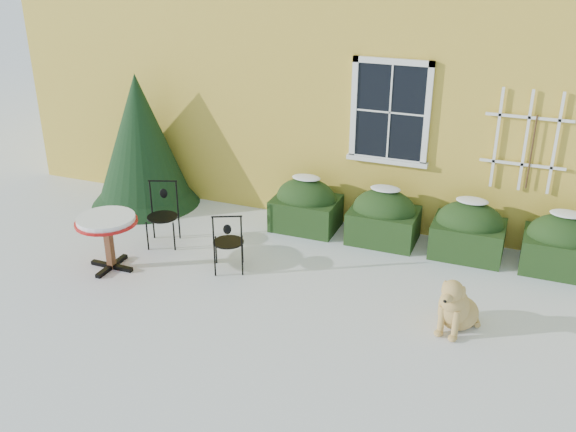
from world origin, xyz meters
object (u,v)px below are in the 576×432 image
at_px(patio_chair_near, 228,241).
at_px(dog, 456,308).
at_px(evergreen_shrub, 142,153).
at_px(patio_chair_far, 163,214).
at_px(bistro_table, 107,226).

bearing_deg(patio_chair_near, dog, 149.08).
distance_m(evergreen_shrub, patio_chair_far, 1.80).
xyz_separation_m(evergreen_shrub, patio_chair_far, (1.18, -1.28, -0.45)).
xyz_separation_m(bistro_table, patio_chair_near, (1.63, 0.57, -0.21)).
xyz_separation_m(patio_chair_far, dog, (4.60, -0.77, -0.18)).
relative_size(bistro_table, dog, 1.06).
relative_size(evergreen_shrub, dog, 2.82).
height_order(evergreen_shrub, patio_chair_far, evergreen_shrub).
bearing_deg(patio_chair_far, evergreen_shrub, 112.76).
height_order(bistro_table, dog, bistro_table).
bearing_deg(patio_chair_far, dog, -29.39).
bearing_deg(dog, patio_chair_near, -171.33).
bearing_deg(evergreen_shrub, patio_chair_near, -34.19).
distance_m(evergreen_shrub, bistro_table, 2.47).
bearing_deg(patio_chair_near, evergreen_shrub, -59.21).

